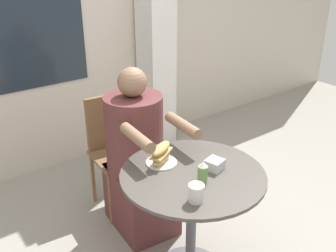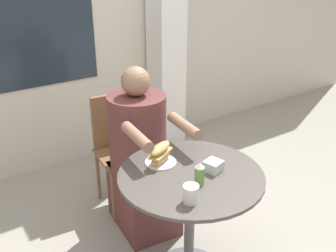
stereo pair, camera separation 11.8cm
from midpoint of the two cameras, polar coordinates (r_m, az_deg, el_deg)
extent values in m
cube|color=beige|center=(3.50, -17.63, 15.91)|extent=(8.00, 0.08, 2.80)
cube|color=silver|center=(3.76, -2.70, 14.45)|extent=(0.28, 0.28, 2.40)
cylinder|color=#47423D|center=(2.18, 2.05, -7.06)|extent=(0.81, 0.81, 0.02)
cylinder|color=#515156|center=(2.39, 1.92, -14.39)|extent=(0.06, 0.06, 0.70)
cube|color=brown|center=(2.97, -8.15, -4.38)|extent=(0.41, 0.41, 0.02)
cube|color=brown|center=(3.02, -9.76, 0.67)|extent=(0.35, 0.06, 0.42)
cylinder|color=brown|center=(3.02, -3.70, -8.64)|extent=(0.03, 0.03, 0.43)
cylinder|color=brown|center=(2.91, -9.53, -10.43)|extent=(0.03, 0.03, 0.43)
cylinder|color=brown|center=(3.27, -6.46, -5.89)|extent=(0.03, 0.03, 0.43)
cylinder|color=brown|center=(3.17, -11.88, -7.41)|extent=(0.03, 0.03, 0.43)
cube|color=brown|center=(2.86, -5.08, -10.51)|extent=(0.42, 0.52, 0.45)
cylinder|color=brown|center=(2.67, -6.19, -1.06)|extent=(0.39, 0.39, 0.53)
sphere|color=#8E6B51|center=(2.53, -6.56, 6.36)|extent=(0.19, 0.19, 0.19)
cylinder|color=#8E6B51|center=(2.39, 0.78, 0.10)|extent=(0.10, 0.32, 0.07)
cylinder|color=#8E6B51|center=(2.25, -6.01, -1.67)|extent=(0.10, 0.32, 0.07)
cylinder|color=white|center=(2.27, -2.48, -5.32)|extent=(0.18, 0.18, 0.01)
ellipsoid|color=tan|center=(2.25, -2.49, -4.69)|extent=(0.19, 0.15, 0.05)
cube|color=#D6BC66|center=(2.24, -2.50, -4.01)|extent=(0.18, 0.14, 0.01)
ellipsoid|color=tan|center=(2.22, -2.52, -3.32)|extent=(0.19, 0.15, 0.05)
cylinder|color=silver|center=(1.93, 2.33, -9.86)|extent=(0.08, 0.08, 0.08)
cylinder|color=white|center=(1.91, 2.36, -8.70)|extent=(0.08, 0.08, 0.01)
cube|color=silver|center=(2.20, 5.25, -5.61)|extent=(0.11, 0.11, 0.06)
cylinder|color=#66934C|center=(2.06, 3.39, -7.11)|extent=(0.05, 0.05, 0.10)
cone|color=white|center=(2.03, 3.44, -5.55)|extent=(0.05, 0.05, 0.03)
camera|label=1|loc=(0.06, -91.51, -0.70)|focal=42.00mm
camera|label=2|loc=(0.06, 88.49, 0.70)|focal=42.00mm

